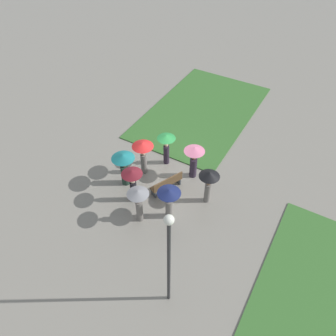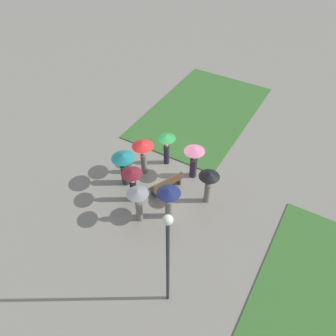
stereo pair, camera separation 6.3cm
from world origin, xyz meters
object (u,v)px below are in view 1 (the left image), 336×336
crowd_person_red (143,151)px  crowd_person_teal (124,164)px  lamp_post (169,253)px  crowd_person_pink (194,156)px  crowd_person_green (166,143)px  park_bench (167,183)px  crowd_person_navy (169,197)px  crowd_person_black (209,180)px  crowd_person_maroon (133,180)px  crowd_person_grey (138,200)px

crowd_person_red → crowd_person_teal: (1.15, -0.37, -0.16)m
lamp_post → crowd_person_pink: 6.92m
crowd_person_red → crowd_person_green: size_ratio=1.06×
park_bench → crowd_person_navy: (1.37, 0.91, 0.86)m
park_bench → crowd_person_teal: (0.63, -2.05, 0.86)m
lamp_post → crowd_person_black: size_ratio=2.61×
crowd_person_teal → crowd_person_navy: bearing=115.8°
crowd_person_navy → crowd_person_black: size_ratio=0.93×
crowd_person_pink → crowd_person_black: bearing=27.1°
crowd_person_maroon → lamp_post: bearing=154.4°
crowd_person_pink → crowd_person_grey: same height
crowd_person_maroon → crowd_person_grey: 1.22m
lamp_post → crowd_person_pink: size_ratio=2.60×
crowd_person_maroon → park_bench: bearing=-112.3°
lamp_post → crowd_person_navy: 4.31m
crowd_person_pink → crowd_person_green: (-0.17, -1.69, -0.01)m
crowd_person_pink → crowd_person_teal: 3.48m
crowd_person_maroon → crowd_person_black: 3.50m
crowd_person_red → crowd_person_maroon: size_ratio=1.02×
crowd_person_pink → crowd_person_red: size_ratio=0.97×
lamp_post → crowd_person_maroon: (-3.40, -3.89, -1.80)m
crowd_person_navy → crowd_person_pink: bearing=-159.5°
crowd_person_green → crowd_person_grey: 4.01m
park_bench → crowd_person_green: size_ratio=0.91×
crowd_person_navy → crowd_person_grey: size_ratio=0.93×
park_bench → crowd_person_teal: size_ratio=0.89×
crowd_person_pink → crowd_person_red: bearing=-87.8°
crowd_person_pink → crowd_person_maroon: size_ratio=0.99×
crowd_person_teal → park_bench: bearing=147.0°
park_bench → crowd_person_black: crowd_person_black is taller
park_bench → lamp_post: size_ratio=0.34×
lamp_post → crowd_person_black: lamp_post is taller
park_bench → crowd_person_red: crowd_person_red is taller
crowd_person_green → crowd_person_teal: (2.36, -1.01, -0.01)m
lamp_post → crowd_person_green: (-6.47, -3.89, -1.84)m
lamp_post → crowd_person_teal: bearing=-130.0°
crowd_person_pink → crowd_person_teal: crowd_person_pink is taller
lamp_post → park_bench: bearing=-149.0°
crowd_person_red → crowd_person_teal: size_ratio=1.04×
park_bench → crowd_person_maroon: bearing=-13.5°
lamp_post → crowd_person_grey: size_ratio=2.60×
lamp_post → crowd_person_pink: bearing=-160.8°
park_bench → crowd_person_maroon: size_ratio=0.88×
crowd_person_maroon → crowd_person_green: crowd_person_maroon is taller
crowd_person_navy → crowd_person_teal: bearing=-88.5°
crowd_person_teal → crowd_person_black: crowd_person_black is taller
park_bench → crowd_person_teal: crowd_person_teal is taller
crowd_person_pink → crowd_person_teal: size_ratio=1.00×
crowd_person_navy → crowd_person_black: (-1.74, 1.10, 0.12)m
crowd_person_green → lamp_post: bearing=-172.3°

